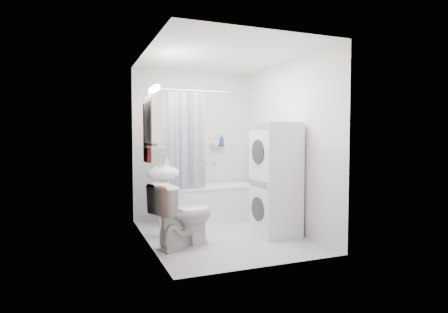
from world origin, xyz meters
name	(u,v)px	position (x,y,z in m)	size (l,w,h in m)	color
floor	(223,235)	(0.00, 0.00, 0.00)	(2.60, 2.60, 0.00)	silver
room_walls	(223,125)	(0.00, 0.00, 1.49)	(2.60, 2.60, 2.60)	white
wainscot	(215,188)	(0.00, 0.29, 0.60)	(1.98, 2.58, 2.58)	white
door	(161,167)	(-0.95, -0.55, 1.00)	(0.05, 2.00, 2.00)	brown
bathtub	(209,201)	(0.13, 0.92, 0.31)	(1.48, 0.70, 0.56)	white
tub_spout	(214,163)	(0.33, 1.25, 0.88)	(0.04, 0.04, 0.12)	silver
curtain_rod	(216,92)	(0.13, 0.63, 2.00)	(0.02, 0.02, 1.66)	silver
shower_curtain	(186,142)	(-0.32, 0.63, 1.25)	(0.55, 0.02, 1.45)	#131C43
sink	(163,184)	(-0.75, 0.22, 0.70)	(0.44, 0.37, 1.04)	white
medicine_cabinet	(153,118)	(-0.90, 0.10, 1.57)	(0.13, 0.50, 0.71)	white
shelf	(155,147)	(-0.89, 0.10, 1.20)	(0.18, 0.54, 0.03)	silver
shower_caddy	(217,148)	(0.38, 1.24, 1.15)	(0.22, 0.06, 0.02)	silver
towel	(147,131)	(-0.94, 0.35, 1.40)	(0.07, 0.33, 0.81)	#4F1415
washer_dryer	(276,179)	(0.68, -0.24, 0.76)	(0.56, 0.55, 1.52)	white
toilet	(183,215)	(-0.63, -0.30, 0.38)	(0.44, 0.78, 0.77)	white
soap_pump	(166,165)	(-0.71, 0.25, 0.95)	(0.08, 0.17, 0.08)	gray
shelf_bottle	(157,143)	(-0.89, -0.05, 1.25)	(0.07, 0.18, 0.07)	gray
shelf_cup	(153,142)	(-0.89, 0.22, 1.26)	(0.10, 0.09, 0.10)	gray
shampoo_a	(215,143)	(0.35, 1.24, 1.23)	(0.13, 0.17, 0.13)	gray
shampoo_b	(222,144)	(0.47, 1.24, 1.20)	(0.08, 0.21, 0.08)	#254096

